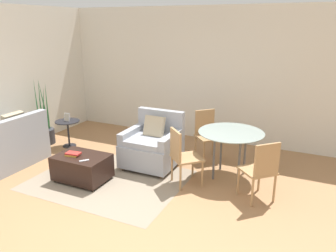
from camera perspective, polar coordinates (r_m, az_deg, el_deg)
ground_plane at (r=4.42m, az=-11.80°, el=-15.95°), size 20.00×20.00×0.00m
wall_back at (r=6.97m, az=5.49°, el=8.89°), size 12.00×0.06×2.75m
wall_left at (r=7.02m, az=-25.55°, el=7.33°), size 0.06×12.00×2.75m
area_rug at (r=5.41m, az=-10.25°, el=-9.19°), size 2.35×1.83×0.01m
armchair at (r=5.72m, az=-2.68°, el=-3.43°), size 0.88×0.88×0.93m
ottoman at (r=5.40m, az=-14.71°, el=-6.89°), size 0.82×0.58×0.42m
book_stack at (r=5.37m, az=-16.23°, el=-4.71°), size 0.24×0.17×0.05m
tv_remote_primary at (r=5.13m, az=-14.39°, el=-5.84°), size 0.13×0.14×0.01m
potted_plant at (r=7.25m, az=-20.62°, el=-0.64°), size 0.36×0.36×1.38m
side_table at (r=6.89m, az=-17.03°, el=-0.39°), size 0.48×0.48×0.54m
picture_frame at (r=6.83m, az=-17.20°, el=1.48°), size 0.13×0.06×0.16m
dining_table at (r=5.28m, az=10.88°, el=-2.00°), size 1.04×1.04×0.77m
dining_chair_near_left at (r=4.98m, az=2.42°, el=-4.83°), size 0.59×0.59×0.90m
dining_chair_near_right at (r=4.69m, az=15.96°, el=-6.98°), size 0.59×0.59×0.90m
dining_chair_far_left at (r=6.02m, az=6.78°, el=-0.93°), size 0.59×0.59×0.90m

